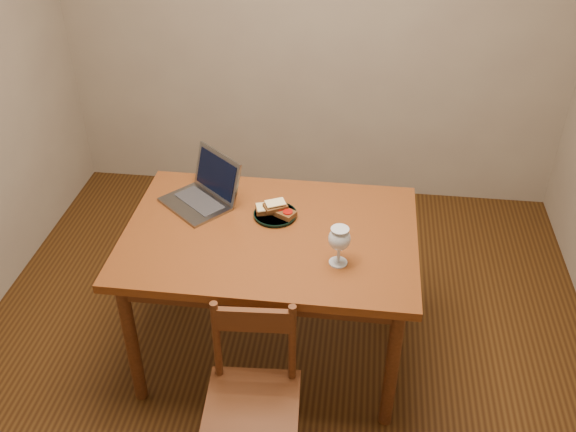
# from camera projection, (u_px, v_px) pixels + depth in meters

# --- Properties ---
(floor) EXTENTS (3.20, 3.20, 0.02)m
(floor) POSITION_uv_depth(u_px,v_px,m) (280.00, 355.00, 3.25)
(floor) COLOR black
(floor) RESTS_ON ground
(back_wall) EXTENTS (3.20, 0.02, 2.60)m
(back_wall) POSITION_uv_depth(u_px,v_px,m) (315.00, 1.00, 3.81)
(back_wall) COLOR gray
(back_wall) RESTS_ON floor
(table) EXTENTS (1.30, 0.90, 0.74)m
(table) POSITION_uv_depth(u_px,v_px,m) (271.00, 247.00, 2.90)
(table) COLOR #51250D
(table) RESTS_ON floor
(chair) EXTENTS (0.39, 0.37, 0.39)m
(chair) POSITION_uv_depth(u_px,v_px,m) (252.00, 392.00, 2.51)
(chair) COLOR #3A1E0C
(chair) RESTS_ON floor
(plate) EXTENTS (0.20, 0.20, 0.02)m
(plate) POSITION_uv_depth(u_px,v_px,m) (275.00, 215.00, 2.94)
(plate) COLOR black
(plate) RESTS_ON table
(sandwich_cheese) EXTENTS (0.13, 0.09, 0.03)m
(sandwich_cheese) POSITION_uv_depth(u_px,v_px,m) (268.00, 208.00, 2.94)
(sandwich_cheese) COLOR #381E0C
(sandwich_cheese) RESTS_ON plate
(sandwich_tomato) EXTENTS (0.13, 0.11, 0.03)m
(sandwich_tomato) POSITION_uv_depth(u_px,v_px,m) (283.00, 212.00, 2.92)
(sandwich_tomato) COLOR #381E0C
(sandwich_tomato) RESTS_ON plate
(sandwich_top) EXTENTS (0.12, 0.10, 0.03)m
(sandwich_top) POSITION_uv_depth(u_px,v_px,m) (275.00, 206.00, 2.92)
(sandwich_top) COLOR #381E0C
(sandwich_top) RESTS_ON plate
(milk_glass) EXTENTS (0.09, 0.09, 0.18)m
(milk_glass) POSITION_uv_depth(u_px,v_px,m) (339.00, 246.00, 2.62)
(milk_glass) COLOR white
(milk_glass) RESTS_ON table
(laptop) EXTENTS (0.42, 0.42, 0.22)m
(laptop) POSITION_uv_depth(u_px,v_px,m) (205.00, 190.00, 3.02)
(laptop) COLOR slate
(laptop) RESTS_ON table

